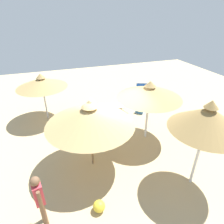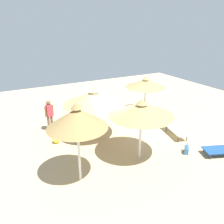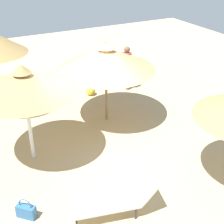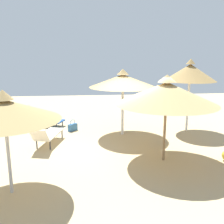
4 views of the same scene
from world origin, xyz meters
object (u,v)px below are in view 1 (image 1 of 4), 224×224
at_px(person_standing_back, 40,199).
at_px(lounge_chair_near_right, 106,105).
at_px(lounge_chair_near_left, 143,95).
at_px(parasol_umbrella_front, 150,92).
at_px(parasol_umbrella_center, 90,115).
at_px(handbag, 139,111).
at_px(parasol_umbrella_edge, 42,83).
at_px(beach_ball, 99,206).
at_px(parasol_umbrella_far_right, 208,119).

bearing_deg(person_standing_back, lounge_chair_near_right, 58.27).
bearing_deg(lounge_chair_near_left, parasol_umbrella_front, -114.89).
bearing_deg(parasol_umbrella_front, parasol_umbrella_center, -161.31).
relative_size(person_standing_back, handbag, 3.45).
relative_size(parasol_umbrella_front, lounge_chair_near_left, 1.32).
bearing_deg(person_standing_back, parasol_umbrella_edge, 87.20).
height_order(parasol_umbrella_center, beach_ball, parasol_umbrella_center).
relative_size(parasol_umbrella_edge, beach_ball, 7.01).
relative_size(lounge_chair_near_left, person_standing_back, 1.17).
bearing_deg(lounge_chair_near_left, handbag, -122.21).
bearing_deg(parasol_umbrella_far_right, lounge_chair_near_right, 102.42).
height_order(parasol_umbrella_edge, parasol_umbrella_far_right, parasol_umbrella_far_right).
relative_size(lounge_chair_near_left, handbag, 4.05).
relative_size(parasol_umbrella_edge, lounge_chair_near_right, 1.28).
height_order(parasol_umbrella_edge, beach_ball, parasol_umbrella_edge).
bearing_deg(beach_ball, person_standing_back, 175.05).
xyz_separation_m(parasol_umbrella_far_right, handbag, (0.46, 4.78, -2.26)).
distance_m(parasol_umbrella_center, person_standing_back, 2.70).
distance_m(parasol_umbrella_far_right, person_standing_back, 4.82).
bearing_deg(handbag, beach_ball, -126.92).
distance_m(parasol_umbrella_front, parasol_umbrella_center, 2.77).
distance_m(person_standing_back, handbag, 6.93).
xyz_separation_m(parasol_umbrella_center, handbag, (3.32, 2.90, -1.88)).
bearing_deg(person_standing_back, parasol_umbrella_front, 31.33).
xyz_separation_m(parasol_umbrella_edge, handbag, (4.77, -1.13, -1.78)).
distance_m(parasol_umbrella_front, beach_ball, 4.49).
distance_m(parasol_umbrella_far_right, parasol_umbrella_center, 3.44).
distance_m(parasol_umbrella_edge, parasol_umbrella_center, 4.29).
distance_m(parasol_umbrella_edge, parasol_umbrella_front, 5.16).
height_order(person_standing_back, handbag, person_standing_back).
bearing_deg(parasol_umbrella_edge, parasol_umbrella_front, -37.70).
bearing_deg(parasol_umbrella_front, handbag, 71.03).
height_order(parasol_umbrella_center, lounge_chair_near_right, parasol_umbrella_center).
xyz_separation_m(parasol_umbrella_far_right, lounge_chair_near_right, (-1.22, 5.56, -2.03)).
xyz_separation_m(handbag, beach_ball, (-3.60, -4.80, 0.01)).
height_order(parasol_umbrella_far_right, lounge_chair_near_left, parasol_umbrella_far_right).
relative_size(lounge_chair_near_right, beach_ball, 5.49).
height_order(person_standing_back, beach_ball, person_standing_back).
xyz_separation_m(parasol_umbrella_center, lounge_chair_near_right, (1.64, 3.68, -1.65)).
distance_m(parasol_umbrella_far_right, lounge_chair_near_right, 6.05).
distance_m(parasol_umbrella_edge, parasol_umbrella_far_right, 7.34).
height_order(parasol_umbrella_far_right, parasol_umbrella_center, parasol_umbrella_far_right).
relative_size(parasol_umbrella_edge, parasol_umbrella_far_right, 0.81).
distance_m(parasol_umbrella_center, lounge_chair_near_left, 6.32).
xyz_separation_m(parasol_umbrella_far_right, beach_ball, (-3.15, -0.01, -2.26)).
bearing_deg(parasol_umbrella_edge, beach_ball, -78.87).
relative_size(parasol_umbrella_far_right, lounge_chair_near_left, 1.51).
bearing_deg(parasol_umbrella_far_right, parasol_umbrella_front, 94.85).
bearing_deg(parasol_umbrella_edge, person_standing_back, -92.80).
bearing_deg(lounge_chair_near_right, beach_ball, -109.01).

